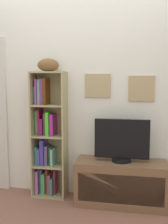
# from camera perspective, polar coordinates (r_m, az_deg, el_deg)

# --- Properties ---
(back_wall) EXTENTS (4.80, 0.08, 2.60)m
(back_wall) POSITION_cam_1_polar(r_m,az_deg,el_deg) (3.23, 0.32, 4.29)
(back_wall) COLOR white
(back_wall) RESTS_ON ground
(bookshelf) EXTENTS (0.42, 0.26, 1.56)m
(bookshelf) POSITION_cam_1_polar(r_m,az_deg,el_deg) (3.29, -8.06, -5.76)
(bookshelf) COLOR tan
(bookshelf) RESTS_ON ground
(football) EXTENTS (0.30, 0.24, 0.16)m
(football) POSITION_cam_1_polar(r_m,az_deg,el_deg) (3.18, -7.87, 10.20)
(football) COLOR brown
(football) RESTS_ON bookshelf
(tv_stand) EXTENTS (1.05, 0.40, 0.52)m
(tv_stand) POSITION_cam_1_polar(r_m,az_deg,el_deg) (3.18, 8.15, -15.16)
(tv_stand) COLOR brown
(tv_stand) RESTS_ON ground
(television) EXTENTS (0.63, 0.22, 0.49)m
(television) POSITION_cam_1_polar(r_m,az_deg,el_deg) (3.03, 8.31, -6.36)
(television) COLOR black
(television) RESTS_ON tv_stand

